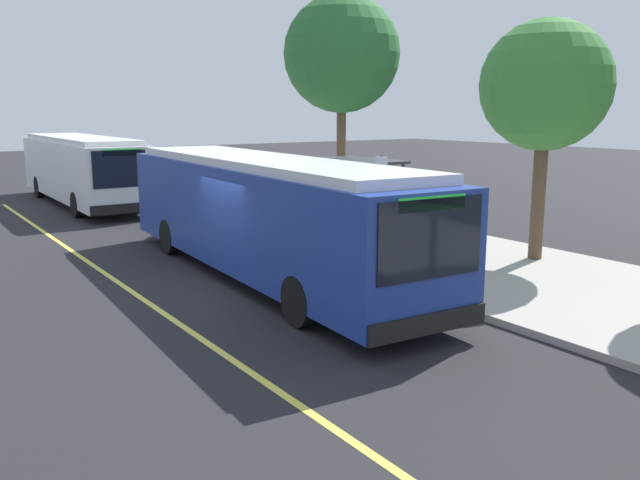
% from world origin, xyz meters
% --- Properties ---
extents(ground_plane, '(120.00, 120.00, 0.00)m').
position_xyz_m(ground_plane, '(0.00, 0.00, 0.00)').
color(ground_plane, '#232326').
extents(sidewalk_curb, '(44.00, 6.40, 0.15)m').
position_xyz_m(sidewalk_curb, '(0.00, 6.00, 0.07)').
color(sidewalk_curb, '#A8A399').
rests_on(sidewalk_curb, ground_plane).
extents(lane_stripe_center, '(36.00, 0.14, 0.01)m').
position_xyz_m(lane_stripe_center, '(0.00, -2.20, 0.00)').
color(lane_stripe_center, '#E0D64C').
rests_on(lane_stripe_center, ground_plane).
extents(transit_bus_main, '(12.62, 3.21, 2.95)m').
position_xyz_m(transit_bus_main, '(-0.39, 1.01, 1.62)').
color(transit_bus_main, navy).
rests_on(transit_bus_main, ground_plane).
extents(transit_bus_second, '(11.92, 2.70, 2.95)m').
position_xyz_m(transit_bus_second, '(-16.13, 0.77, 1.62)').
color(transit_bus_second, white).
rests_on(transit_bus_second, ground_plane).
extents(bus_shelter, '(2.90, 1.60, 2.48)m').
position_xyz_m(bus_shelter, '(-2.32, 5.38, 1.92)').
color(bus_shelter, '#333338').
rests_on(bus_shelter, sidewalk_curb).
extents(waiting_bench, '(1.60, 0.48, 0.95)m').
position_xyz_m(waiting_bench, '(-2.06, 5.19, 0.63)').
color(waiting_bench, brown).
rests_on(waiting_bench, sidewalk_curb).
extents(route_sign_post, '(0.44, 0.08, 2.80)m').
position_xyz_m(route_sign_post, '(0.79, 3.74, 1.96)').
color(route_sign_post, '#333338').
rests_on(route_sign_post, sidewalk_curb).
extents(pedestrian_commuter, '(0.24, 0.40, 1.69)m').
position_xyz_m(pedestrian_commuter, '(-0.33, 4.69, 1.12)').
color(pedestrian_commuter, '#282D47').
rests_on(pedestrian_commuter, sidewalk_curb).
extents(street_tree_upstreet, '(4.44, 4.44, 8.24)m').
position_xyz_m(street_tree_upstreet, '(-7.46, 8.46, 6.15)').
color(street_tree_upstreet, brown).
rests_on(street_tree_upstreet, sidewalk_curb).
extents(street_tree_downstreet, '(3.34, 3.34, 6.21)m').
position_xyz_m(street_tree_downstreet, '(2.49, 7.70, 4.66)').
color(street_tree_downstreet, brown).
rests_on(street_tree_downstreet, sidewalk_curb).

